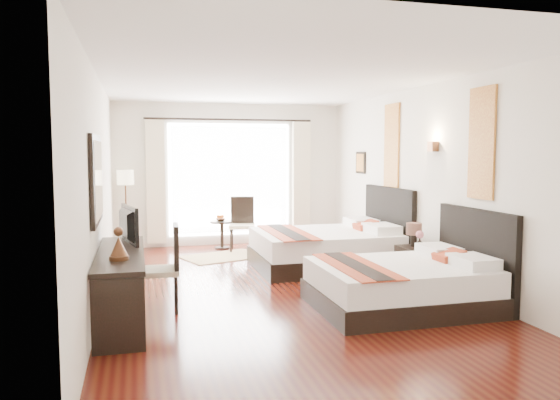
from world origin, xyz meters
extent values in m
cube|color=#3A0E0A|center=(0.00, 0.00, -0.01)|extent=(4.50, 7.50, 0.01)
cube|color=white|center=(0.00, 0.00, 2.79)|extent=(4.50, 7.50, 0.02)
cube|color=silver|center=(2.25, 0.00, 1.40)|extent=(0.01, 7.50, 2.80)
cube|color=silver|center=(-2.25, 0.00, 1.40)|extent=(0.01, 7.50, 2.80)
cube|color=silver|center=(0.00, 3.75, 1.40)|extent=(4.50, 0.01, 2.80)
cube|color=silver|center=(0.00, -3.75, 1.40)|extent=(4.50, 0.01, 2.80)
cube|color=white|center=(0.00, 3.73, 1.30)|extent=(2.40, 0.02, 2.20)
cube|color=white|center=(0.00, 3.67, 1.30)|extent=(2.30, 0.02, 2.10)
cube|color=beige|center=(-1.45, 3.63, 1.28)|extent=(0.35, 0.14, 2.35)
cube|color=beige|center=(1.45, 3.63, 1.28)|extent=(0.35, 0.14, 2.35)
cube|color=#913715|center=(2.23, -1.25, 1.95)|extent=(0.03, 0.50, 1.35)
cube|color=#913715|center=(2.23, 1.15, 1.95)|extent=(0.03, 0.50, 1.35)
cube|color=#482B1A|center=(2.19, -0.20, 1.92)|extent=(0.10, 0.14, 0.14)
cube|color=black|center=(-2.22, -0.85, 1.55)|extent=(0.04, 1.25, 0.95)
cube|color=white|center=(-2.19, -0.85, 1.55)|extent=(0.01, 1.12, 0.82)
cube|color=black|center=(1.17, -1.25, 0.12)|extent=(1.97, 1.54, 0.24)
cube|color=white|center=(1.17, -1.25, 0.38)|extent=(1.91, 1.50, 0.29)
cube|color=black|center=(2.20, -1.25, 0.58)|extent=(0.08, 1.54, 1.15)
cube|color=#983A18|center=(0.62, -1.25, 0.54)|extent=(0.53, 1.60, 0.02)
cube|color=black|center=(1.07, 1.15, 0.13)|extent=(2.17, 1.69, 0.26)
cube|color=white|center=(1.07, 1.15, 0.42)|extent=(2.11, 1.65, 0.32)
cube|color=black|center=(2.20, 1.15, 0.64)|extent=(0.08, 1.69, 1.27)
cube|color=#983A18|center=(0.47, 1.15, 0.59)|extent=(0.58, 1.75, 0.02)
cube|color=black|center=(1.98, -0.20, 0.26)|extent=(0.43, 0.54, 0.52)
cylinder|color=black|center=(1.97, -0.13, 0.59)|extent=(0.09, 0.09, 0.18)
cylinder|color=#472D22|center=(1.97, -0.13, 0.77)|extent=(0.22, 0.22, 0.16)
imported|color=black|center=(1.95, -0.32, 0.57)|extent=(0.16, 0.16, 0.14)
cube|color=black|center=(-1.99, -0.85, 0.38)|extent=(0.50, 2.20, 0.76)
imported|color=black|center=(-1.97, -0.30, 0.98)|extent=(0.27, 0.78, 0.45)
cube|color=beige|center=(-1.58, -0.63, 0.47)|extent=(0.49, 0.49, 0.06)
cube|color=black|center=(-1.37, -0.64, 0.75)|extent=(0.07, 0.44, 0.52)
cylinder|color=black|center=(-2.00, 3.43, 0.01)|extent=(0.23, 0.23, 0.03)
cylinder|color=#482B1A|center=(-2.00, 3.43, 0.67)|extent=(0.03, 0.03, 1.29)
cylinder|color=#FBF0C4|center=(-2.00, 3.43, 1.38)|extent=(0.30, 0.30, 0.27)
cylinder|color=black|center=(-0.24, 3.29, 0.27)|extent=(0.46, 0.46, 0.53)
imported|color=#472A19|center=(-0.26, 3.31, 0.56)|extent=(0.22, 0.22, 0.05)
cube|color=beige|center=(0.09, 2.93, 0.47)|extent=(0.56, 0.56, 0.06)
cube|color=black|center=(0.13, 3.13, 0.75)|extent=(0.44, 0.15, 0.52)
cube|color=tan|center=(-0.36, 2.43, 0.01)|extent=(1.58, 1.31, 0.01)
camera|label=1|loc=(-1.80, -7.01, 1.84)|focal=35.00mm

